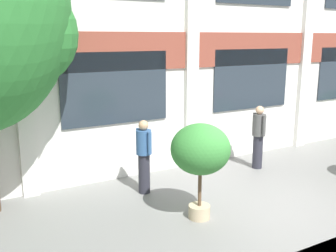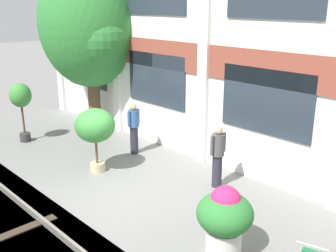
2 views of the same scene
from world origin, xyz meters
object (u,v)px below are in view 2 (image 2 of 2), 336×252
Objects in this scene: broadleaf_tree at (90,27)px; resident_by_doorway at (218,155)px; potted_plant_terracotta_small at (95,127)px; potted_plant_ribbed_drum at (225,216)px; potted_plant_tall_urn at (21,99)px; resident_watching_tracks at (134,127)px.

resident_by_doorway is at bearing -5.21° from broadleaf_tree.
resident_by_doorway is (3.03, 1.72, -0.44)m from potted_plant_terracotta_small.
broadleaf_tree is 3.71× the size of resident_by_doorway.
potted_plant_tall_urn is at bearing 179.68° from potted_plant_ribbed_drum.
potted_plant_tall_urn is at bearing 21.22° from resident_watching_tracks.
resident_watching_tracks is at bearing -11.45° from broadleaf_tree.
potted_plant_tall_urn is 1.25× the size of resident_watching_tracks.
potted_plant_ribbed_drum is at bearing -0.32° from potted_plant_tall_urn.
resident_by_doorway is at bearing 171.93° from resident_watching_tracks.
resident_watching_tracks is (3.54, 2.05, -0.63)m from potted_plant_tall_urn.
resident_by_doorway is (6.93, 2.09, -0.62)m from potted_plant_tall_urn.
potted_plant_terracotta_small is (3.53, -2.31, -2.49)m from broadleaf_tree.
broadleaf_tree is at bearing 82.04° from potted_plant_tall_urn.
potted_plant_terracotta_small is at bearing 175.10° from potted_plant_ribbed_drum.
potted_plant_ribbed_drum is 2.88m from resident_by_doorway.
resident_by_doorway is 3.39m from resident_watching_tracks.
resident_watching_tracks is at bearing 102.13° from potted_plant_terracotta_small.
potted_plant_terracotta_small reaches higher than resident_by_doorway.
potted_plant_tall_urn is (-0.38, -2.69, -2.30)m from broadleaf_tree.
resident_watching_tracks is (-0.36, 1.67, -0.45)m from potted_plant_terracotta_small.
resident_by_doorway is at bearing 16.80° from potted_plant_tall_urn.
broadleaf_tree is 7.20m from resident_by_doorway.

